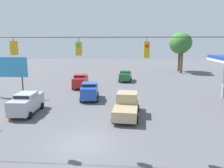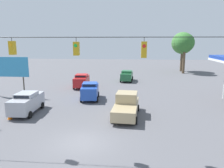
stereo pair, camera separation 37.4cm
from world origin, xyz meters
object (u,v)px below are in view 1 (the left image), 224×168
traffic_cone_nearest (10,116)px  sedan_blue_withflow_mid (90,91)px  sedan_red_withflow_far (80,81)px  pickup_truck_tan_crossing_near (127,106)px  sedan_silver_parked_shoulder (27,103)px  roadside_billboard (8,69)px  tree_horizon_left (183,43)px  sedan_green_oncoming_deep (125,76)px  overhead_signal_span (80,76)px  traffic_cone_second (28,106)px  traffic_cone_third (37,98)px  tree_horizon_right (180,43)px

traffic_cone_nearest → sedan_blue_withflow_mid: bearing=-128.7°
sedan_red_withflow_far → pickup_truck_tan_crossing_near: size_ratio=0.80×
sedan_silver_parked_shoulder → roadside_billboard: (5.05, -6.02, 2.48)m
sedan_red_withflow_far → tree_horizon_left: 25.26m
sedan_silver_parked_shoulder → sedan_blue_withflow_mid: bearing=-133.1°
tree_horizon_left → roadside_billboard: bearing=40.7°
traffic_cone_nearest → sedan_green_oncoming_deep: bearing=-116.6°
traffic_cone_nearest → overhead_signal_span: bearing=148.1°
overhead_signal_span → tree_horizon_left: bearing=-112.3°
pickup_truck_tan_crossing_near → roadside_billboard: size_ratio=1.11×
overhead_signal_span → traffic_cone_nearest: bearing=-31.9°
overhead_signal_span → sedan_green_oncoming_deep: overhead_signal_span is taller
sedan_silver_parked_shoulder → traffic_cone_nearest: sedan_silver_parked_shoulder is taller
tree_horizon_left → traffic_cone_second: bearing=51.6°
traffic_cone_nearest → tree_horizon_left: 37.84m
traffic_cone_second → pickup_truck_tan_crossing_near: bearing=173.2°
sedan_blue_withflow_mid → sedan_green_oncoming_deep: 13.14m
traffic_cone_nearest → traffic_cone_third: (0.04, -6.06, 0.00)m
overhead_signal_span → pickup_truck_tan_crossing_near: size_ratio=3.38×
sedan_green_oncoming_deep → roadside_billboard: bearing=40.0°
traffic_cone_second → traffic_cone_third: size_ratio=1.00×
tree_horizon_left → traffic_cone_nearest: bearing=54.2°
overhead_signal_span → sedan_blue_withflow_mid: (1.63, -11.98, -3.70)m
sedan_silver_parked_shoulder → traffic_cone_third: 4.34m
sedan_green_oncoming_deep → roadside_billboard: size_ratio=0.84×
traffic_cone_third → tree_horizon_left: bearing=-132.0°
traffic_cone_nearest → tree_horizon_right: 40.73m
sedan_red_withflow_far → sedan_blue_withflow_mid: 7.13m
roadside_billboard → pickup_truck_tan_crossing_near: bearing=157.5°
traffic_cone_third → roadside_billboard: (4.27, -1.81, 3.16)m
traffic_cone_second → tree_horizon_left: (-21.60, -27.29, 6.04)m
overhead_signal_span → roadside_billboard: bearing=-46.7°
sedan_green_oncoming_deep → tree_horizon_left: size_ratio=0.49×
sedan_red_withflow_far → traffic_cone_second: bearing=74.3°
overhead_signal_span → sedan_red_withflow_far: overhead_signal_span is taller
pickup_truck_tan_crossing_near → tree_horizon_left: (-11.53, -28.48, 5.43)m
traffic_cone_nearest → tree_horizon_right: bearing=-123.2°
sedan_red_withflow_far → traffic_cone_third: size_ratio=6.10×
pickup_truck_tan_crossing_near → traffic_cone_second: 10.16m
sedan_blue_withflow_mid → traffic_cone_nearest: size_ratio=5.52×
sedan_green_oncoming_deep → pickup_truck_tan_crossing_near: pickup_truck_tan_crossing_near is taller
sedan_silver_parked_shoulder → traffic_cone_third: (0.78, -4.21, -0.68)m
sedan_green_oncoming_deep → overhead_signal_span: bearing=84.3°
pickup_truck_tan_crossing_near → tree_horizon_right: tree_horizon_right is taller
sedan_blue_withflow_mid → tree_horizon_left: tree_horizon_left is taller
sedan_blue_withflow_mid → roadside_billboard: 10.48m
traffic_cone_second → sedan_blue_withflow_mid: bearing=-142.6°
sedan_blue_withflow_mid → tree_horizon_left: 28.50m
sedan_green_oncoming_deep → pickup_truck_tan_crossing_near: 17.99m
traffic_cone_second → roadside_billboard: 7.35m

